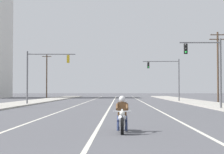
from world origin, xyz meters
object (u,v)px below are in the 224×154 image
Objects in this scene: utility_pole_right_far at (218,64)px; utility_pole_left_far at (47,75)px; traffic_signal_mid_right at (168,73)px; traffic_signal_near_left at (41,69)px; traffic_signal_near_right at (209,63)px; motorcycle_with_rider at (122,118)px.

utility_pole_right_far reaches higher than utility_pole_left_far.
traffic_signal_mid_right is at bearing -50.11° from utility_pole_left_far.
traffic_signal_near_left is 25.55m from utility_pole_right_far.
traffic_signal_near_left is (-16.87, 10.64, 0.12)m from traffic_signal_near_right.
utility_pole_left_far is at bearing 136.86° from utility_pole_right_far.
traffic_signal_mid_right is at bearing 80.29° from motorcycle_with_rider.
traffic_signal_mid_right is 0.66× the size of utility_pole_left_far.
motorcycle_with_rider is 41.27m from traffic_signal_mid_right.
traffic_signal_near_right is at bearing -106.05° from utility_pole_right_far.
utility_pole_left_far is (-6.76, 38.87, 0.73)m from traffic_signal_near_left.
traffic_signal_near_right is 22.47m from utility_pole_right_far.
utility_pole_left_far reaches higher than motorcycle_with_rider.
traffic_signal_mid_right is (6.94, 40.53, 3.54)m from motorcycle_with_rider.
utility_pole_left_far is at bearing 115.51° from traffic_signal_near_right.
motorcycle_with_rider is 30.61m from traffic_signal_near_left.
motorcycle_with_rider is 20.20m from traffic_signal_near_right.
motorcycle_with_rider is at bearing -76.81° from utility_pole_left_far.
traffic_signal_mid_right is at bearing 35.65° from traffic_signal_near_left.
utility_pole_right_far is at bearing 73.95° from traffic_signal_near_right.
traffic_signal_near_left is 19.80m from traffic_signal_mid_right.
utility_pole_right_far is at bearing -5.07° from traffic_signal_mid_right.
traffic_signal_near_left is at bearing 107.52° from motorcycle_with_rider.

